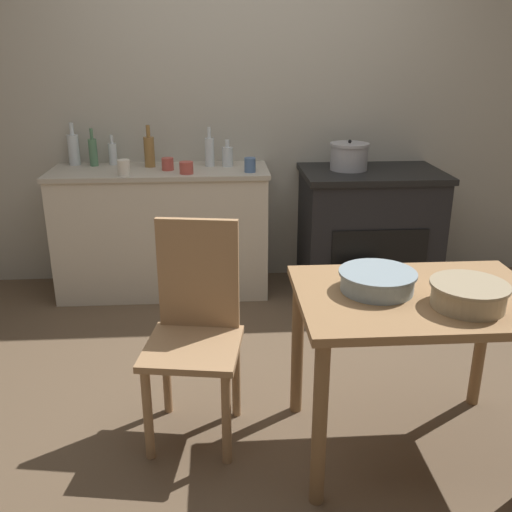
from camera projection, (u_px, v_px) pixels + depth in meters
name	position (u px, v px, depth m)	size (l,w,h in m)	color
ground_plane	(261.00, 384.00, 2.97)	(14.00, 14.00, 0.00)	brown
wall_back	(244.00, 104.00, 4.02)	(8.00, 0.07, 2.55)	#B2AD9E
counter_cabinet	(163.00, 231.00, 3.99)	(1.46, 0.55, 0.88)	beige
stove	(368.00, 230.00, 4.03)	(0.95, 0.67, 0.86)	black
work_table	(417.00, 320.00, 2.30)	(0.97, 0.69, 0.73)	#997047
chair	(195.00, 326.00, 2.48)	(0.46, 0.46, 0.96)	#A87F56
flour_sack	(365.00, 295.00, 3.64)	(0.27, 0.19, 0.33)	beige
stock_pot	(349.00, 156.00, 3.87)	(0.26, 0.26, 0.21)	#A8A8AD
mixing_bowl_large	(377.00, 280.00, 2.28)	(0.31, 0.31, 0.08)	#93A8B2
mixing_bowl_small	(469.00, 294.00, 2.13)	(0.29, 0.29, 0.09)	tan
bottle_far_left	(113.00, 153.00, 3.96)	(0.06, 0.06, 0.21)	silver
bottle_left	(74.00, 149.00, 3.94)	(0.08, 0.08, 0.29)	silver
bottle_mid_left	(210.00, 151.00, 3.90)	(0.06, 0.06, 0.27)	silver
bottle_center_left	(93.00, 152.00, 3.91)	(0.06, 0.06, 0.26)	#517F5B
bottle_center	(228.00, 156.00, 3.90)	(0.07, 0.07, 0.18)	silver
bottle_center_right	(149.00, 151.00, 3.87)	(0.07, 0.07, 0.28)	olive
cup_mid_right	(186.00, 168.00, 3.68)	(0.09, 0.09, 0.08)	#B74C42
cup_right	(250.00, 165.00, 3.73)	(0.07, 0.07, 0.09)	#4C6B99
cup_far_right	(168.00, 164.00, 3.79)	(0.08, 0.08, 0.08)	#B74C42
cup_end_right	(124.00, 168.00, 3.63)	(0.08, 0.08, 0.10)	silver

